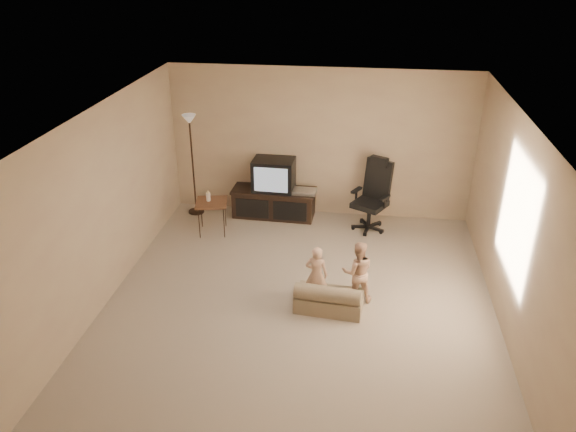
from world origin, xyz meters
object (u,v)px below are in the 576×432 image
(floor_lamp, at_px, (191,143))
(office_chair, at_px, (372,204))
(side_table, at_px, (211,203))
(tv_stand, at_px, (274,193))
(toddler_right, at_px, (358,272))
(child_sofa, at_px, (329,299))
(toddler_left, at_px, (316,275))

(floor_lamp, bearing_deg, office_chair, -3.39)
(side_table, xyz_separation_m, floor_lamp, (-0.48, 0.68, 0.75))
(tv_stand, relative_size, toddler_right, 1.69)
(office_chair, height_order, child_sofa, office_chair)
(floor_lamp, xyz_separation_m, toddler_left, (2.32, -2.39, -0.87))
(floor_lamp, bearing_deg, child_sofa, -45.88)
(floor_lamp, xyz_separation_m, toddler_right, (2.84, -2.29, -0.84))
(office_chair, relative_size, child_sofa, 1.35)
(child_sofa, distance_m, toddler_left, 0.35)
(side_table, distance_m, toddler_right, 2.86)
(floor_lamp, height_order, toddler_left, floor_lamp)
(toddler_right, bearing_deg, side_table, -43.05)
(side_table, distance_m, floor_lamp, 1.12)
(office_chair, distance_m, toddler_right, 2.12)
(side_table, height_order, child_sofa, side_table)
(side_table, distance_m, toddler_left, 2.52)
(tv_stand, distance_m, toddler_right, 2.77)
(office_chair, bearing_deg, toddler_left, -78.63)
(floor_lamp, bearing_deg, toddler_left, -45.91)
(tv_stand, relative_size, child_sofa, 1.62)
(child_sofa, bearing_deg, tv_stand, 118.47)
(child_sofa, bearing_deg, floor_lamp, 139.41)
(floor_lamp, bearing_deg, toddler_right, -38.87)
(floor_lamp, distance_m, toddler_right, 3.74)
(tv_stand, height_order, toddler_right, tv_stand)
(tv_stand, height_order, floor_lamp, floor_lamp)
(office_chair, relative_size, toddler_left, 1.48)
(side_table, xyz_separation_m, toddler_left, (1.84, -1.72, -0.12))
(side_table, bearing_deg, child_sofa, -43.22)
(tv_stand, height_order, child_sofa, tv_stand)
(office_chair, xyz_separation_m, child_sofa, (-0.52, -2.40, -0.26))
(tv_stand, relative_size, office_chair, 1.20)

